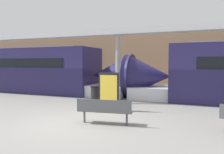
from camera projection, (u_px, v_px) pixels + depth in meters
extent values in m
plane|color=gray|center=(75.00, 123.00, 7.60)|extent=(60.00, 60.00, 0.00)
cube|color=#937051|center=(146.00, 58.00, 18.10)|extent=(56.00, 0.20, 5.00)
cone|color=#231E4C|center=(148.00, 76.00, 13.01)|extent=(2.67, 2.63, 2.63)
cube|color=silver|center=(152.00, 92.00, 12.98)|extent=(2.40, 2.46, 0.70)
cone|color=#231E4C|center=(112.00, 75.00, 13.83)|extent=(2.67, 2.63, 2.63)
cube|color=silver|center=(108.00, 90.00, 13.98)|extent=(2.40, 2.46, 0.70)
cube|color=#4C4F54|center=(105.00, 111.00, 7.50)|extent=(1.93, 0.69, 0.04)
cube|color=#4C4F54|center=(104.00, 106.00, 7.29)|extent=(1.88, 0.29, 0.40)
cylinder|color=#4C4F54|center=(84.00, 116.00, 7.68)|extent=(0.07, 0.07, 0.43)
cylinder|color=#4C4F54|center=(127.00, 119.00, 7.34)|extent=(0.07, 0.07, 0.43)
cylinder|color=black|center=(95.00, 96.00, 10.84)|extent=(0.44, 0.44, 0.88)
cylinder|color=black|center=(95.00, 87.00, 10.81)|extent=(0.47, 0.47, 0.06)
cube|color=black|center=(109.00, 92.00, 9.54)|extent=(0.93, 0.06, 1.68)
cube|color=gold|center=(108.00, 90.00, 9.50)|extent=(0.79, 0.01, 1.28)
cylinder|color=gray|center=(117.00, 69.00, 11.26)|extent=(0.21, 0.21, 3.53)
cube|color=#B7B7BC|center=(118.00, 32.00, 11.13)|extent=(28.00, 0.60, 0.28)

